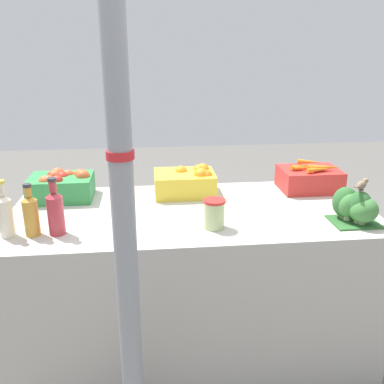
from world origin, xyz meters
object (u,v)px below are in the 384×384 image
(broccoli_pile, at_px, (354,206))
(pickle_jar, at_px, (214,214))
(juice_bottle_cloudy, at_px, (5,214))
(support_pole, at_px, (122,189))
(carrot_crate, at_px, (310,178))
(sparrow_bird, at_px, (362,184))
(apple_crate, at_px, (62,185))
(juice_bottle_ruby, at_px, (55,211))
(juice_bottle_amber, at_px, (31,214))
(orange_crate, at_px, (187,181))

(broccoli_pile, relative_size, pickle_jar, 1.58)
(broccoli_pile, distance_m, juice_bottle_cloudy, 1.61)
(support_pole, height_order, carrot_crate, support_pole)
(juice_bottle_cloudy, distance_m, sparrow_bird, 1.64)
(juice_bottle_cloudy, bearing_deg, apple_crate, 71.96)
(apple_crate, bearing_deg, carrot_crate, -0.18)
(carrot_crate, distance_m, broccoli_pile, 0.50)
(pickle_jar, bearing_deg, broccoli_pile, -1.14)
(broccoli_pile, relative_size, juice_bottle_cloudy, 0.84)
(juice_bottle_ruby, bearing_deg, apple_crate, 97.16)
(support_pole, relative_size, pickle_jar, 17.18)
(apple_crate, distance_m, sparrow_bird, 1.57)
(carrot_crate, xyz_separation_m, juice_bottle_ruby, (-1.36, -0.48, 0.04))
(carrot_crate, relative_size, juice_bottle_amber, 1.40)
(carrot_crate, height_order, juice_bottle_amber, juice_bottle_amber)
(broccoli_pile, bearing_deg, juice_bottle_ruby, 179.13)
(juice_bottle_ruby, bearing_deg, pickle_jar, -0.61)
(support_pole, relative_size, broccoli_pile, 10.90)
(carrot_crate, xyz_separation_m, pickle_jar, (-0.64, -0.48, 0.00))
(apple_crate, relative_size, carrot_crate, 1.00)
(orange_crate, bearing_deg, juice_bottle_amber, -147.20)
(sparrow_bird, bearing_deg, support_pole, 161.43)
(juice_bottle_amber, bearing_deg, carrot_crate, 17.97)
(juice_bottle_cloudy, bearing_deg, broccoli_pile, -0.75)
(orange_crate, xyz_separation_m, juice_bottle_amber, (-0.75, -0.48, 0.03))
(juice_bottle_ruby, xyz_separation_m, sparrow_bird, (1.42, -0.02, 0.08))
(orange_crate, bearing_deg, juice_bottle_cloudy, -150.66)
(apple_crate, height_order, carrot_crate, carrot_crate)
(carrot_crate, distance_m, pickle_jar, 0.81)
(apple_crate, bearing_deg, juice_bottle_cloudy, -108.04)
(juice_bottle_cloudy, xyz_separation_m, juice_bottle_amber, (0.11, 0.00, -0.01))
(juice_bottle_amber, distance_m, pickle_jar, 0.83)
(support_pole, distance_m, sparrow_bird, 1.18)
(carrot_crate, xyz_separation_m, broccoli_pile, (0.03, -0.50, 0.01))
(carrot_crate, bearing_deg, sparrow_bird, -83.59)
(orange_crate, bearing_deg, sparrow_bird, -32.71)
(orange_crate, relative_size, carrot_crate, 1.00)
(apple_crate, bearing_deg, sparrow_bird, -18.71)
(juice_bottle_amber, height_order, juice_bottle_ruby, juice_bottle_ruby)
(juice_bottle_cloudy, bearing_deg, carrot_crate, 16.79)
(apple_crate, bearing_deg, juice_bottle_amber, -95.61)
(orange_crate, distance_m, juice_bottle_amber, 0.89)
(carrot_crate, distance_m, sparrow_bird, 0.51)
(support_pole, bearing_deg, orange_crate, 71.63)
(support_pole, relative_size, juice_bottle_cloudy, 9.13)
(support_pole, bearing_deg, juice_bottle_ruby, 126.16)
(orange_crate, distance_m, juice_bottle_ruby, 0.80)
(juice_bottle_ruby, distance_m, pickle_jar, 0.72)
(juice_bottle_cloudy, xyz_separation_m, juice_bottle_ruby, (0.22, 0.00, 0.00))
(carrot_crate, bearing_deg, support_pole, -138.09)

